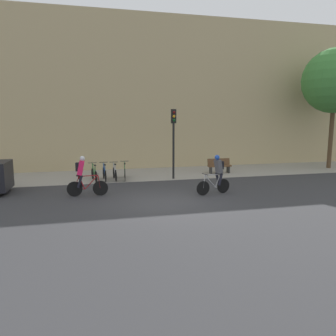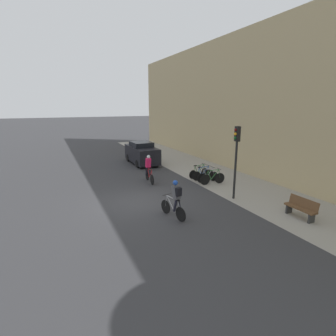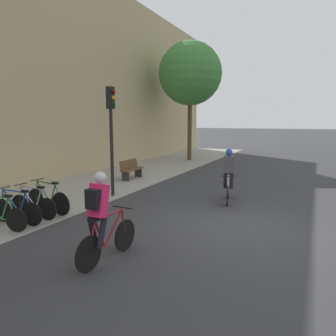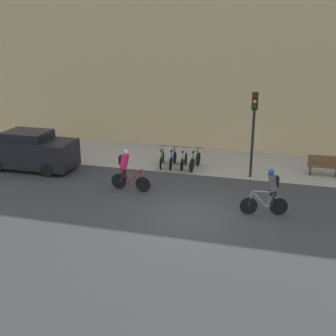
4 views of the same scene
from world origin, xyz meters
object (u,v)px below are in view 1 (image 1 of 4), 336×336
parked_bike_3 (125,172)px  traffic_light_pole (174,131)px  cyclist_grey (217,173)px  cyclist_pink (83,175)px  parked_bike_0 (94,174)px  parked_bike_2 (115,173)px  bench (219,166)px  parked_bike_1 (105,173)px

parked_bike_3 → traffic_light_pole: 3.52m
cyclist_grey → cyclist_pink: bearing=170.9°
parked_bike_0 → parked_bike_2: (1.10, 0.00, 0.00)m
parked_bike_2 → bench: parked_bike_2 is taller
cyclist_pink → parked_bike_3: (2.18, 3.47, -0.54)m
cyclist_grey → parked_bike_2: 6.12m
parked_bike_3 → bench: 5.92m
parked_bike_1 → parked_bike_2: (0.55, 0.00, -0.00)m
cyclist_pink → traffic_light_pole: bearing=31.9°
parked_bike_3 → traffic_light_pole: (2.67, -0.45, 2.25)m
traffic_light_pole → bench: 4.06m
cyclist_grey → traffic_light_pole: (-1.00, 3.95, 1.70)m
parked_bike_3 → parked_bike_0: bearing=-179.9°
bench → cyclist_pink: bearing=-152.6°
parked_bike_0 → parked_bike_3: bearing=0.1°
parked_bike_1 → bench: size_ratio=1.15×
cyclist_pink → bench: 9.09m
parked_bike_1 → cyclist_grey: bearing=-42.7°
cyclist_grey → traffic_light_pole: 4.42m
cyclist_grey → bench: 5.59m
parked_bike_1 → traffic_light_pole: 4.42m
cyclist_grey → bench: cyclist_grey is taller
parked_bike_2 → parked_bike_1: bearing=-179.9°
cyclist_pink → parked_bike_1: size_ratio=1.07×
cyclist_grey → parked_bike_0: cyclist_grey is taller
parked_bike_2 → traffic_light_pole: traffic_light_pole is taller
cyclist_grey → bench: (2.21, 5.11, -0.48)m
parked_bike_1 → cyclist_pink: bearing=-107.2°
parked_bike_1 → bench: (6.98, 0.71, 0.07)m
parked_bike_2 → traffic_light_pole: size_ratio=0.41×
cyclist_pink → parked_bike_1: 3.67m
parked_bike_0 → parked_bike_1: parked_bike_1 is taller
parked_bike_2 → parked_bike_0: bearing=-179.9°
parked_bike_0 → parked_bike_3: 1.66m
parked_bike_1 → parked_bike_2: 0.55m
parked_bike_0 → parked_bike_3: size_ratio=0.96×
traffic_light_pole → bench: size_ratio=2.66×
cyclist_pink → cyclist_grey: size_ratio=1.00×
cyclist_grey → parked_bike_1: cyclist_grey is taller
cyclist_pink → parked_bike_2: cyclist_pink is taller
parked_bike_2 → bench: size_ratio=1.10×
cyclist_pink → parked_bike_0: bearing=81.4°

